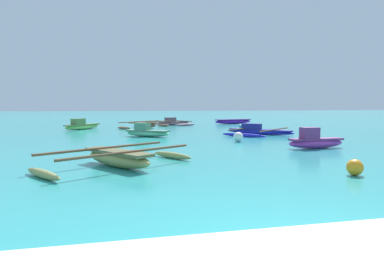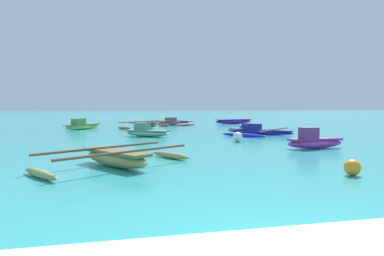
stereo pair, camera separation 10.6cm
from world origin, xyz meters
name	(u,v)px [view 2 (the right image)]	position (x,y,z in m)	size (l,w,h in m)	color
moored_boat_0	(234,121)	(8.94, 27.56, 0.24)	(4.00, 1.65, 0.43)	#5F1CB5
moored_boat_1	(246,127)	(7.04, 19.73, 0.21)	(2.13, 3.25, 0.38)	#42C2EA
moored_boat_2	(82,126)	(-4.25, 22.50, 0.28)	(2.50, 3.16, 0.79)	#91D060
moored_boat_3	(147,132)	(-0.27, 15.72, 0.26)	(2.52, 1.99, 0.75)	#7AE0A7
moored_boat_4	(145,125)	(0.30, 23.45, 0.24)	(4.27, 3.96, 0.49)	#9E6948
moored_boat_5	(314,141)	(5.67, 9.05, 0.29)	(2.39, 0.60, 0.83)	#B33BAA
moored_boat_6	(258,131)	(6.27, 15.76, 0.20)	(4.95, 4.81, 0.63)	#2223C6
moored_boat_7	(174,123)	(3.09, 26.60, 0.22)	(3.38, 3.87, 0.68)	#A06579
moored_boat_8	(116,158)	(-1.92, 6.57, 0.24)	(4.47, 3.77, 0.50)	#9B9752
mooring_buoy_0	(352,168)	(3.58, 4.11, 0.19)	(0.39, 0.39, 0.39)	orange
mooring_buoy_1	(238,137)	(3.62, 12.06, 0.23)	(0.46, 0.46, 0.46)	white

